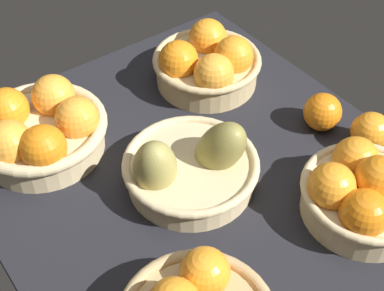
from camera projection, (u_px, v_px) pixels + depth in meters
The scene contains 7 objects.
market_tray at pixel (202, 181), 98.15cm from camera, with size 84.00×72.00×3.00cm, color black.
basket_center_pears at pixel (190, 166), 92.97cm from camera, with size 23.59×23.59×15.22cm.
basket_near_right at pixel (207, 64), 112.36cm from camera, with size 22.54×22.54×11.54cm.
basket_near_left at pixel (362, 193), 87.76cm from camera, with size 21.57×21.57×12.08cm.
basket_far_right at pixel (40, 129), 98.12cm from camera, with size 24.49×24.49×11.68cm.
loose_orange_front_gap at pixel (371, 132), 99.71cm from camera, with size 7.40×7.40×7.40cm, color orange.
loose_orange_back_gap at pixel (322, 112), 103.66cm from camera, with size 7.33×7.33×7.33cm, color orange.
Camera 1 is at (-51.21, 40.15, 75.27)cm, focal length 51.03 mm.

